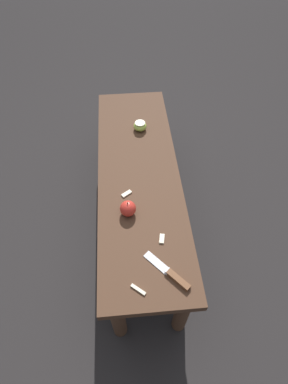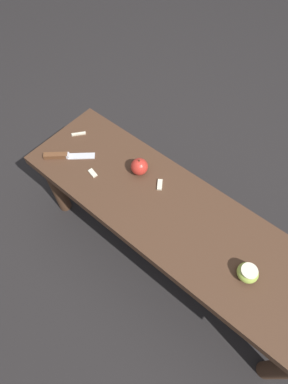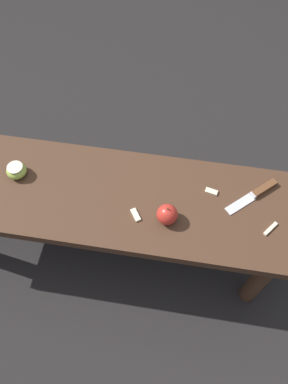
# 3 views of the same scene
# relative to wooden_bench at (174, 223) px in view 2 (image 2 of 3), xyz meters

# --- Properties ---
(ground_plane) EXTENTS (8.00, 8.00, 0.00)m
(ground_plane) POSITION_rel_wooden_bench_xyz_m (0.00, 0.00, -0.37)
(ground_plane) COLOR black
(wooden_bench) EXTENTS (1.35, 0.40, 0.44)m
(wooden_bench) POSITION_rel_wooden_bench_xyz_m (0.00, 0.00, 0.00)
(wooden_bench) COLOR #472D1E
(wooden_bench) RESTS_ON ground_plane
(knife) EXTENTS (0.18, 0.17, 0.02)m
(knife) POSITION_rel_wooden_bench_xyz_m (-0.55, -0.09, 0.08)
(knife) COLOR silver
(knife) RESTS_ON wooden_bench
(apple_whole) EXTENTS (0.07, 0.07, 0.08)m
(apple_whole) POSITION_rel_wooden_bench_xyz_m (-0.24, 0.06, 0.11)
(apple_whole) COLOR red
(apple_whole) RESTS_ON wooden_bench
(apple_cut) EXTENTS (0.07, 0.07, 0.05)m
(apple_cut) POSITION_rel_wooden_bench_xyz_m (0.32, -0.03, 0.10)
(apple_cut) COLOR #9EB747
(apple_cut) RESTS_ON wooden_bench
(apple_slice_near_knife) EXTENTS (0.04, 0.05, 0.01)m
(apple_slice_near_knife) POSITION_rel_wooden_bench_xyz_m (-0.13, 0.07, 0.08)
(apple_slice_near_knife) COLOR beige
(apple_slice_near_knife) RESTS_ON wooden_bench
(apple_slice_center) EXTENTS (0.05, 0.03, 0.01)m
(apple_slice_center) POSITION_rel_wooden_bench_xyz_m (-0.38, -0.07, 0.08)
(apple_slice_center) COLOR beige
(apple_slice_center) RESTS_ON wooden_bench
(apple_slice_near_bowl) EXTENTS (0.05, 0.06, 0.01)m
(apple_slice_near_bowl) POSITION_rel_wooden_bench_xyz_m (-0.59, 0.05, 0.08)
(apple_slice_near_bowl) COLOR beige
(apple_slice_near_bowl) RESTS_ON wooden_bench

